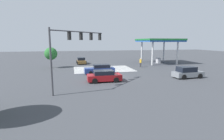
{
  "coord_description": "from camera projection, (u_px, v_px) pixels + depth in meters",
  "views": [
    {
      "loc": [
        5.6,
        24.61,
        5.2
      ],
      "look_at": [
        0.0,
        0.0,
        1.0
      ],
      "focal_mm": 28.0,
      "sensor_mm": 36.0,
      "label": 1
    }
  ],
  "objects": [
    {
      "name": "crosswalk_markings",
      "position": [
        103.0,
        69.0,
        32.72
      ],
      "size": [
        10.83,
        7.25,
        0.01
      ],
      "rotation": [
        0.0,
        0.0,
        1.57
      ],
      "color": "silver",
      "rests_on": "ground_plane"
    },
    {
      "name": "car_1",
      "position": [
        100.0,
        69.0,
        28.01
      ],
      "size": [
        4.8,
        2.01,
        1.5
      ],
      "rotation": [
        0.0,
        0.0,
        0.01
      ],
      "color": "navy",
      "rests_on": "ground_plane"
    },
    {
      "name": "gas_station_canopy",
      "position": [
        159.0,
        41.0,
        40.58
      ],
      "size": [
        8.73,
        8.73,
        5.72
      ],
      "color": "#23519E",
      "rests_on": "ground_plane"
    },
    {
      "name": "car_3",
      "position": [
        81.0,
        61.0,
        40.32
      ],
      "size": [
        2.21,
        4.2,
        1.46
      ],
      "rotation": [
        0.0,
        0.0,
        1.62
      ],
      "color": "brown",
      "rests_on": "ground_plane"
    },
    {
      "name": "car_2",
      "position": [
        104.0,
        76.0,
        22.6
      ],
      "size": [
        4.36,
        2.2,
        1.46
      ],
      "rotation": [
        0.0,
        0.0,
        3.14
      ],
      "color": "maroon",
      "rests_on": "ground_plane"
    },
    {
      "name": "ground_plane",
      "position": [
        112.0,
        77.0,
        25.75
      ],
      "size": [
        140.44,
        140.44,
        0.0
      ],
      "primitive_type": "plane",
      "color": "#3D3F44"
    },
    {
      "name": "car_0",
      "position": [
        187.0,
        73.0,
        24.86
      ],
      "size": [
        4.35,
        2.19,
        1.61
      ],
      "rotation": [
        0.0,
        0.0,
        3.19
      ],
      "color": "gray",
      "rests_on": "ground_plane"
    },
    {
      "name": "traffic_signal_mast",
      "position": [
        74.0,
        43.0,
        18.63
      ],
      "size": [
        5.9,
        5.9,
        6.45
      ],
      "rotation": [
        0.0,
        0.0,
        -2.36
      ],
      "color": "#47474C",
      "rests_on": "ground_plane"
    },
    {
      "name": "pedestrian",
      "position": [
        141.0,
        62.0,
        35.03
      ],
      "size": [
        0.41,
        0.41,
        1.82
      ],
      "rotation": [
        0.0,
        0.0,
        0.81
      ],
      "color": "#38383D",
      "rests_on": "ground_plane"
    },
    {
      "name": "tree_corner_b",
      "position": [
        51.0,
        54.0,
        33.71
      ],
      "size": [
        2.43,
        2.43,
        4.0
      ],
      "color": "brown",
      "rests_on": "ground_plane"
    }
  ]
}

